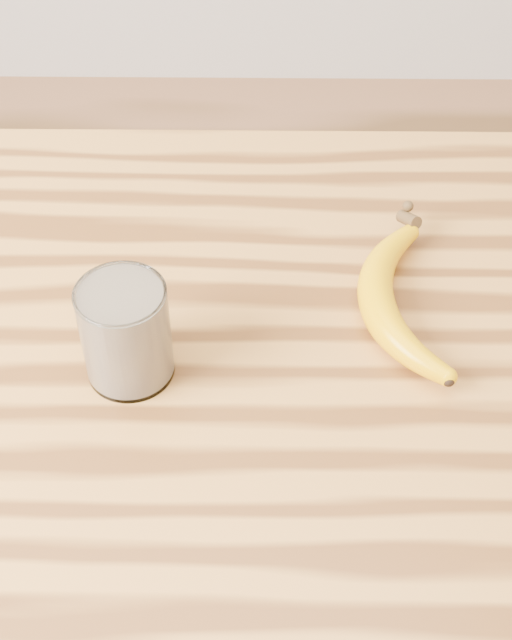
{
  "coord_description": "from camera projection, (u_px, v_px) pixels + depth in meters",
  "views": [
    {
      "loc": [
        0.24,
        -0.55,
        1.55
      ],
      "look_at": [
        0.23,
        0.04,
        0.93
      ],
      "focal_mm": 50.0,
      "sensor_mm": 36.0,
      "label": 1
    }
  ],
  "objects": [
    {
      "name": "table",
      "position": [
        41.0,
        448.0,
        0.95
      ],
      "size": [
        1.2,
        0.8,
        0.9
      ],
      "color": "#B57932",
      "rests_on": "ground"
    },
    {
      "name": "smoothie_glass",
      "position": [
        126.0,
        332.0,
        0.82
      ],
      "size": [
        0.08,
        0.08,
        0.1
      ],
      "color": "white",
      "rests_on": "table"
    },
    {
      "name": "banana",
      "position": [
        375.0,
        301.0,
        0.89
      ],
      "size": [
        0.13,
        0.31,
        0.04
      ],
      "primitive_type": null,
      "rotation": [
        0.0,
        0.0,
        0.06
      ],
      "color": "#ECA900",
      "rests_on": "table"
    }
  ]
}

